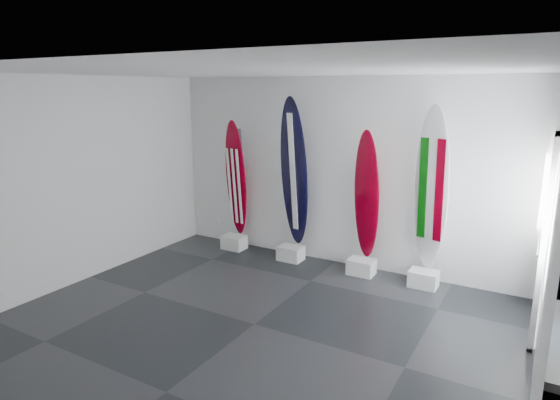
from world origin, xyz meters
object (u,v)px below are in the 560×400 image
Objects in this scene: surfboard_navy at (294,173)px; surfboard_swiss at (367,195)px; surfboard_usa at (236,179)px; surfboard_italy at (432,189)px.

surfboard_swiss is (1.25, 0.00, -0.23)m from surfboard_navy.
surfboard_swiss is (2.41, 0.00, -0.03)m from surfboard_usa.
surfboard_italy is (2.20, 0.00, -0.04)m from surfboard_navy.
surfboard_navy reaches higher than surfboard_italy.
surfboard_navy is at bearing 8.63° from surfboard_usa.
surfboard_usa is 1.03× the size of surfboard_swiss.
surfboard_navy is 2.20m from surfboard_italy.
surfboard_usa reaches higher than surfboard_swiss.
surfboard_navy is 1.24× the size of surfboard_swiss.
surfboard_italy is at bearing 16.13° from surfboard_swiss.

